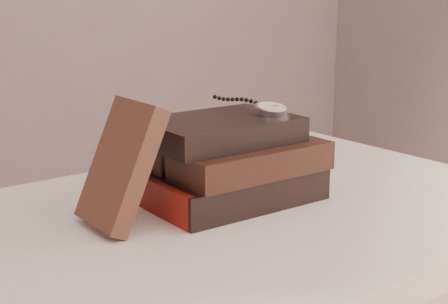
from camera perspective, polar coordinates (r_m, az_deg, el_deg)
table at (r=0.96m, az=-1.34°, el=-10.65°), size 1.00×0.60×0.75m
book_stack at (r=0.97m, az=0.54°, el=-0.87°), size 0.26×0.18×0.12m
journal at (r=0.87m, az=-8.94°, el=-1.12°), size 0.09×0.11×0.17m
pocket_watch at (r=0.99m, az=3.89°, el=3.80°), size 0.05×0.15×0.02m
eyeglasses at (r=0.99m, az=-6.55°, el=0.08°), size 0.11×0.12×0.05m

